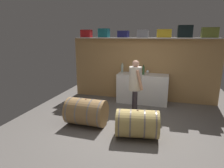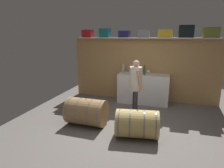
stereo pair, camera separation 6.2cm
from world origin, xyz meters
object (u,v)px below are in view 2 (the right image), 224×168
(wine_bottle_green, at_px, (144,70))
(wine_barrel_far, at_px, (137,124))
(toolcase_black, at_px, (186,31))
(wine_glass, at_px, (149,72))
(toolcase_olive, at_px, (211,32))
(toolcase_red, at_px, (88,34))
(wine_barrel_near, at_px, (87,112))
(toolcase_teal, at_px, (105,33))
(wine_bottle_clear, at_px, (123,68))
(red_funnel, at_px, (136,73))
(work_cabinet, at_px, (143,89))
(toolcase_yellow, at_px, (165,33))
(toolcase_navy, at_px, (124,34))
(winemaker_pouring, at_px, (136,83))
(toolcase_grey, at_px, (144,34))

(wine_bottle_green, xyz_separation_m, wine_barrel_far, (0.16, -2.18, -0.77))
(toolcase_black, height_order, wine_glass, toolcase_black)
(toolcase_olive, height_order, wine_barrel_far, toolcase_olive)
(toolcase_red, distance_m, wine_bottle_green, 2.26)
(wine_bottle_green, xyz_separation_m, wine_barrel_near, (-1.10, -1.93, -0.74))
(toolcase_teal, bearing_deg, wine_bottle_clear, -1.68)
(toolcase_teal, xyz_separation_m, red_funnel, (1.09, -0.26, -1.21))
(toolcase_teal, bearing_deg, toolcase_red, -176.07)
(toolcase_olive, relative_size, work_cabinet, 0.27)
(wine_barrel_near, xyz_separation_m, wine_barrel_far, (1.26, -0.26, -0.02))
(wine_bottle_clear, relative_size, wine_glass, 2.16)
(toolcase_olive, distance_m, wine_bottle_clear, 2.73)
(toolcase_red, bearing_deg, red_funnel, -4.96)
(toolcase_yellow, height_order, red_funnel, toolcase_yellow)
(toolcase_black, xyz_separation_m, wine_bottle_green, (-1.13, -0.25, -1.15))
(toolcase_navy, relative_size, wine_barrel_near, 0.34)
(wine_barrel_far, bearing_deg, toolcase_olive, 47.83)
(toolcase_black, bearing_deg, toolcase_yellow, 176.95)
(toolcase_red, relative_size, wine_bottle_green, 1.12)
(toolcase_yellow, relative_size, red_funnel, 3.82)
(wine_bottle_green, bearing_deg, toolcase_olive, 7.90)
(wine_bottle_green, relative_size, wine_glass, 2.11)
(toolcase_teal, relative_size, toolcase_black, 0.82)
(toolcase_navy, xyz_separation_m, toolcase_yellow, (1.25, 0.00, 0.02))
(winemaker_pouring, bearing_deg, toolcase_red, -140.00)
(toolcase_grey, xyz_separation_m, wine_bottle_green, (0.09, -0.25, -1.09))
(work_cabinet, height_order, winemaker_pouring, winemaker_pouring)
(toolcase_black, bearing_deg, toolcase_teal, 176.95)
(toolcase_teal, bearing_deg, toolcase_black, 3.93)
(wine_bottle_clear, bearing_deg, toolcase_grey, 5.76)
(red_funnel, relative_size, wine_barrel_far, 0.11)
(toolcase_yellow, distance_m, work_cabinet, 1.80)
(toolcase_red, distance_m, toolcase_olive, 3.75)
(winemaker_pouring, bearing_deg, wine_glass, 156.63)
(toolcase_grey, distance_m, wine_barrel_near, 3.02)
(toolcase_olive, bearing_deg, toolcase_black, -179.74)
(toolcase_teal, xyz_separation_m, wine_barrel_near, (0.25, -2.18, -1.86))
(work_cabinet, distance_m, wine_bottle_green, 0.60)
(toolcase_red, relative_size, wine_bottle_clear, 1.09)
(toolcase_olive, distance_m, wine_bottle_green, 2.12)
(toolcase_navy, height_order, winemaker_pouring, toolcase_navy)
(wine_barrel_far, bearing_deg, wine_bottle_clear, 101.81)
(wine_bottle_green, bearing_deg, winemaker_pouring, -93.17)
(toolcase_teal, height_order, work_cabinet, toolcase_teal)
(toolcase_red, distance_m, wine_glass, 2.39)
(wine_glass, xyz_separation_m, wine_barrel_near, (-1.23, -1.94, -0.70))
(toolcase_teal, bearing_deg, winemaker_pouring, -43.14)
(toolcase_yellow, bearing_deg, toolcase_navy, -178.58)
(wine_glass, bearing_deg, toolcase_black, 13.09)
(toolcase_grey, bearing_deg, toolcase_teal, 176.56)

